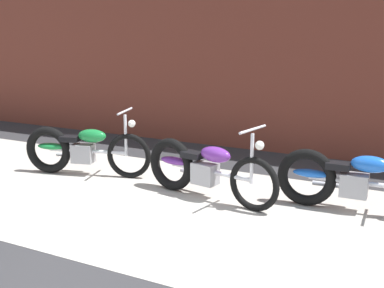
# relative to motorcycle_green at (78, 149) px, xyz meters

# --- Properties ---
(ground_plane) EXTENTS (80.00, 80.00, 0.00)m
(ground_plane) POSITION_rel_motorcycle_green_xyz_m (2.05, -2.25, -0.40)
(ground_plane) COLOR #2D2D30
(sidewalk_slab) EXTENTS (36.00, 3.50, 0.01)m
(sidewalk_slab) POSITION_rel_motorcycle_green_xyz_m (2.05, -0.50, -0.40)
(sidewalk_slab) COLOR #B2ADA3
(sidewalk_slab) RESTS_ON ground
(motorcycle_green) EXTENTS (1.96, 0.77, 1.03)m
(motorcycle_green) POSITION_rel_motorcycle_green_xyz_m (0.00, 0.00, 0.00)
(motorcycle_green) COLOR black
(motorcycle_green) RESTS_ON ground
(motorcycle_purple) EXTENTS (1.99, 0.69, 1.03)m
(motorcycle_purple) POSITION_rel_motorcycle_green_xyz_m (2.10, -0.08, 0.00)
(motorcycle_purple) COLOR black
(motorcycle_purple) RESTS_ON ground
(motorcycle_blue) EXTENTS (2.01, 0.58, 1.03)m
(motorcycle_blue) POSITION_rel_motorcycle_green_xyz_m (3.90, 0.27, 0.00)
(motorcycle_blue) COLOR black
(motorcycle_blue) RESTS_ON ground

